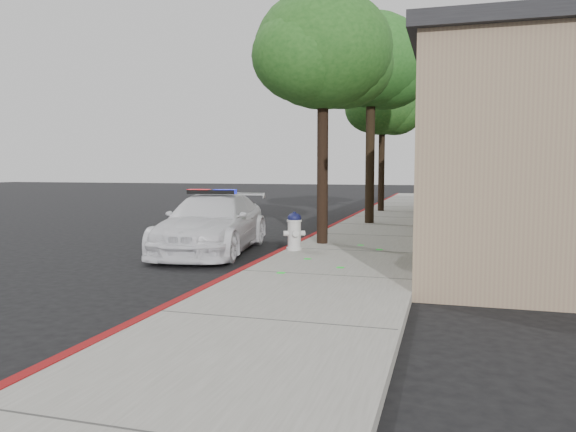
# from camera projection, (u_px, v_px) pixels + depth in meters

# --- Properties ---
(ground) EXTENTS (120.00, 120.00, 0.00)m
(ground) POSITION_uv_depth(u_px,v_px,m) (237.00, 278.00, 10.10)
(ground) COLOR black
(ground) RESTS_ON ground
(sidewalk) EXTENTS (3.20, 60.00, 0.15)m
(sidewalk) POSITION_uv_depth(u_px,v_px,m) (351.00, 254.00, 12.52)
(sidewalk) COLOR gray
(sidewalk) RESTS_ON ground
(red_curb) EXTENTS (0.14, 60.00, 0.16)m
(red_curb) POSITION_uv_depth(u_px,v_px,m) (286.00, 251.00, 12.95)
(red_curb) COLOR maroon
(red_curb) RESTS_ON ground
(clapboard_building) EXTENTS (7.30, 20.89, 4.24)m
(clapboard_building) POSITION_uv_depth(u_px,v_px,m) (552.00, 164.00, 16.67)
(clapboard_building) COLOR #8A765A
(clapboard_building) RESTS_ON ground
(police_car) EXTENTS (2.53, 4.99, 1.51)m
(police_car) POSITION_uv_depth(u_px,v_px,m) (212.00, 223.00, 13.18)
(police_car) COLOR white
(police_car) RESTS_ON ground
(fire_hydrant) EXTENTS (0.50, 0.44, 0.87)m
(fire_hydrant) POSITION_uv_depth(u_px,v_px,m) (294.00, 231.00, 12.51)
(fire_hydrant) COLOR silver
(fire_hydrant) RESTS_ON sidewalk
(street_tree_near) EXTENTS (3.35, 3.46, 6.14)m
(street_tree_near) POSITION_uv_depth(u_px,v_px,m) (324.00, 55.00, 13.34)
(street_tree_near) COLOR black
(street_tree_near) RESTS_ON sidewalk
(street_tree_mid) EXTENTS (3.84, 3.70, 7.04)m
(street_tree_mid) POSITION_uv_depth(u_px,v_px,m) (372.00, 65.00, 18.45)
(street_tree_mid) COLOR black
(street_tree_mid) RESTS_ON sidewalk
(street_tree_far) EXTENTS (3.33, 3.17, 6.00)m
(street_tree_far) POSITION_uv_depth(u_px,v_px,m) (383.00, 107.00, 23.89)
(street_tree_far) COLOR black
(street_tree_far) RESTS_ON sidewalk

